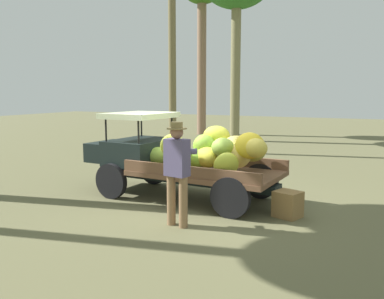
{
  "coord_description": "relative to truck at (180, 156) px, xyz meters",
  "views": [
    {
      "loc": [
        -3.34,
        7.36,
        2.29
      ],
      "look_at": [
        0.35,
        -0.28,
        1.08
      ],
      "focal_mm": 37.97,
      "sensor_mm": 36.0,
      "label": 1
    }
  ],
  "objects": [
    {
      "name": "truck",
      "position": [
        0.0,
        0.0,
        0.0
      ],
      "size": [
        4.54,
        1.98,
        1.82
      ],
      "rotation": [
        0.0,
        0.0,
        -0.06
      ],
      "color": "black",
      "rests_on": "ground"
    },
    {
      "name": "ground_plane",
      "position": [
        -0.64,
        0.29,
        -0.92
      ],
      "size": [
        60.0,
        60.0,
        0.0
      ],
      "primitive_type": "plane",
      "color": "brown"
    },
    {
      "name": "farmer",
      "position": [
        -0.83,
        1.7,
        0.11
      ],
      "size": [
        0.52,
        0.49,
        1.79
      ],
      "rotation": [
        0.0,
        0.0,
        -1.75
      ],
      "color": "olive",
      "rests_on": "ground"
    },
    {
      "name": "wooden_crate",
      "position": [
        -2.42,
        0.38,
        -0.68
      ],
      "size": [
        0.56,
        0.53,
        0.48
      ],
      "primitive_type": "cube",
      "rotation": [
        0.0,
        0.0,
        2.81
      ],
      "color": "olive",
      "rests_on": "ground"
    },
    {
      "name": "forest_tree_5",
      "position": [
        5.18,
        -12.49,
        6.13
      ],
      "size": [
        2.2,
        2.2,
        8.6
      ],
      "color": "#896853",
      "rests_on": "ground"
    }
  ]
}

